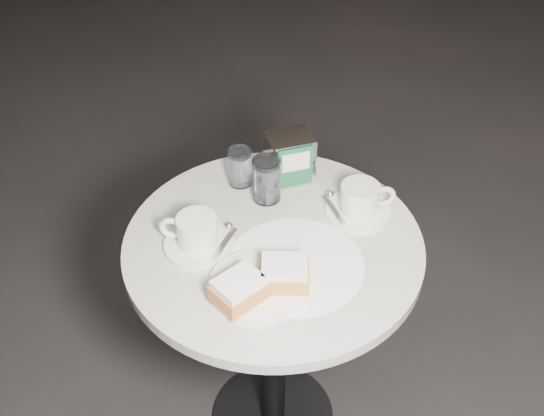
% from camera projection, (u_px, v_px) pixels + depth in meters
% --- Properties ---
extents(cafe_table, '(0.70, 0.70, 0.74)m').
position_uv_depth(cafe_table, '(273.00, 298.00, 1.71)').
color(cafe_table, black).
rests_on(cafe_table, ground).
extents(sugar_spill, '(0.41, 0.41, 0.00)m').
position_uv_depth(sugar_spill, '(295.00, 265.00, 1.52)').
color(sugar_spill, white).
rests_on(sugar_spill, cafe_table).
extents(beignet_plate, '(0.26, 0.26, 0.07)m').
position_uv_depth(beignet_plate, '(260.00, 283.00, 1.45)').
color(beignet_plate, white).
rests_on(beignet_plate, cafe_table).
extents(coffee_cup_left, '(0.20, 0.20, 0.08)m').
position_uv_depth(coffee_cup_left, '(197.00, 234.00, 1.55)').
color(coffee_cup_left, white).
rests_on(coffee_cup_left, cafe_table).
extents(coffee_cup_right, '(0.17, 0.17, 0.08)m').
position_uv_depth(coffee_cup_right, '(360.00, 201.00, 1.64)').
color(coffee_cup_right, white).
rests_on(coffee_cup_right, cafe_table).
extents(water_glass_left, '(0.07, 0.07, 0.10)m').
position_uv_depth(water_glass_left, '(240.00, 167.00, 1.72)').
color(water_glass_left, white).
rests_on(water_glass_left, cafe_table).
extents(water_glass_right, '(0.09, 0.09, 0.11)m').
position_uv_depth(water_glass_right, '(266.00, 180.00, 1.67)').
color(water_glass_right, silver).
rests_on(water_glass_right, cafe_table).
extents(napkin_dispenser, '(0.13, 0.11, 0.13)m').
position_uv_depth(napkin_dispenser, '(289.00, 158.00, 1.72)').
color(napkin_dispenser, silver).
rests_on(napkin_dispenser, cafe_table).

